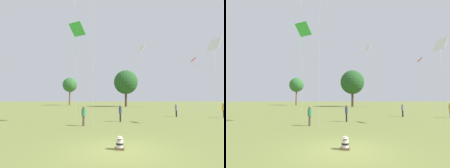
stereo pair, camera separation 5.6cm
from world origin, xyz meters
TOP-DOWN VIEW (x-y plane):
  - ground_plane at (0.00, 0.00)m, footprint 300.00×300.00m
  - seated_toddler at (0.10, 0.18)m, footprint 0.45×0.53m
  - person_standing_1 at (1.02, 9.52)m, footprint 0.35×0.35m
  - person_standing_2 at (8.44, 13.88)m, footprint 0.43×0.43m
  - person_standing_3 at (13.51, 12.36)m, footprint 0.38×0.38m
  - person_standing_4 at (-2.26, 7.01)m, footprint 0.47×0.47m
  - kite_2 at (-5.80, 22.06)m, footprint 1.00×0.78m
  - kite_3 at (16.02, 23.50)m, footprint 1.31×1.42m
  - kite_4 at (-3.14, 8.47)m, footprint 1.64×1.49m
  - kite_5 at (4.63, 15.93)m, footprint 0.96×1.09m
  - kite_6 at (9.12, 6.96)m, footprint 0.84×1.32m
  - distant_tree_0 at (-12.80, 55.72)m, footprint 5.16×5.16m
  - distant_tree_1 at (5.93, 43.53)m, footprint 7.06×7.06m

SIDE VIEW (x-z plane):
  - ground_plane at x=0.00m, z-range 0.00..0.00m
  - seated_toddler at x=0.10m, z-range -0.05..0.52m
  - person_standing_2 at x=8.44m, z-range 0.15..1.74m
  - person_standing_4 at x=-2.26m, z-range 0.15..1.78m
  - person_standing_1 at x=1.02m, z-range 0.18..1.82m
  - person_standing_3 at x=13.51m, z-range 0.16..1.90m
  - kite_6 at x=9.12m, z-range 3.10..10.67m
  - distant_tree_1 at x=5.93m, z-range 1.80..12.53m
  - distant_tree_0 at x=-12.80m, z-range 2.32..12.23m
  - kite_4 at x=-3.14m, z-range 3.99..13.27m
  - kite_5 at x=4.63m, z-range 4.15..13.87m
  - kite_3 at x=16.02m, z-range 4.36..14.24m
  - kite_2 at x=-5.80m, z-range 8.81..29.97m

